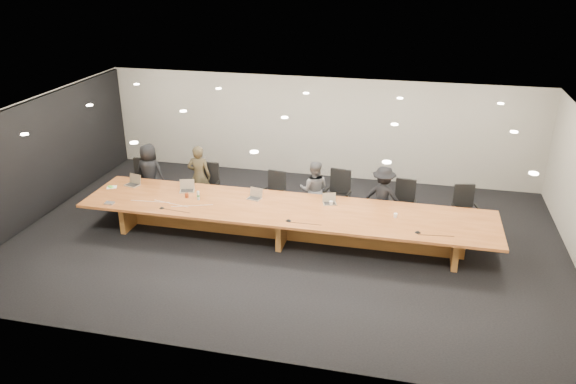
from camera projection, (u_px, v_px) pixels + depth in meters
name	position (u px, v px, depth m)	size (l,w,h in m)	color
ground	(285.00, 239.00, 12.45)	(12.00, 12.00, 0.00)	black
back_wall	(318.00, 128.00, 15.49)	(12.00, 0.02, 2.80)	beige
left_wall_panel	(39.00, 160.00, 13.15)	(0.08, 7.84, 2.74)	black
conference_table	(285.00, 217.00, 12.25)	(9.00, 1.80, 0.75)	brown
chair_far_left	(141.00, 181.00, 14.10)	(0.57, 0.57, 1.12)	black
chair_left	(207.00, 185.00, 13.89)	(0.56, 0.56, 1.10)	black
chair_mid_left	(274.00, 194.00, 13.41)	(0.55, 0.55, 1.07)	black
chair_mid_right	(337.00, 195.00, 13.21)	(0.60, 0.60, 1.18)	black
chair_right	(403.00, 204.00, 12.85)	(0.56, 0.56, 1.10)	black
chair_far_right	(465.00, 209.00, 12.57)	(0.55, 0.55, 1.09)	black
person_a	(150.00, 173.00, 14.05)	(0.74, 0.48, 1.52)	black
person_b	(199.00, 176.00, 13.80)	(0.57, 0.38, 1.57)	#322B1B
person_c	(314.00, 190.00, 13.19)	(0.69, 0.54, 1.42)	#4C4C4E
person_d	(383.00, 197.00, 12.79)	(0.93, 0.54, 1.44)	black
laptop_a	(132.00, 180.00, 13.28)	(0.33, 0.24, 0.26)	tan
laptop_b	(187.00, 186.00, 12.95)	(0.33, 0.24, 0.26)	tan
laptop_c	(254.00, 194.00, 12.55)	(0.31, 0.22, 0.24)	#BCA990
laptop_d	(330.00, 199.00, 12.30)	(0.29, 0.21, 0.23)	tan
water_bottle	(198.00, 196.00, 12.53)	(0.06, 0.06, 0.20)	#B5C6C1
amber_mug	(187.00, 195.00, 12.65)	(0.09, 0.09, 0.11)	maroon
paper_cup_near	(331.00, 203.00, 12.27)	(0.08, 0.08, 0.10)	silver
paper_cup_far	(395.00, 215.00, 11.70)	(0.08, 0.08, 0.09)	silver
notepad	(112.00, 187.00, 13.21)	(0.22, 0.18, 0.01)	white
lime_gadget	(111.00, 187.00, 13.19)	(0.14, 0.08, 0.02)	#61C534
av_box	(109.00, 203.00, 12.36)	(0.20, 0.15, 0.03)	#B4B3B9
mic_left	(162.00, 208.00, 12.13)	(0.11, 0.11, 0.03)	black
mic_center	(288.00, 220.00, 11.56)	(0.12, 0.12, 0.03)	black
mic_right	(418.00, 232.00, 11.07)	(0.12, 0.12, 0.03)	black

